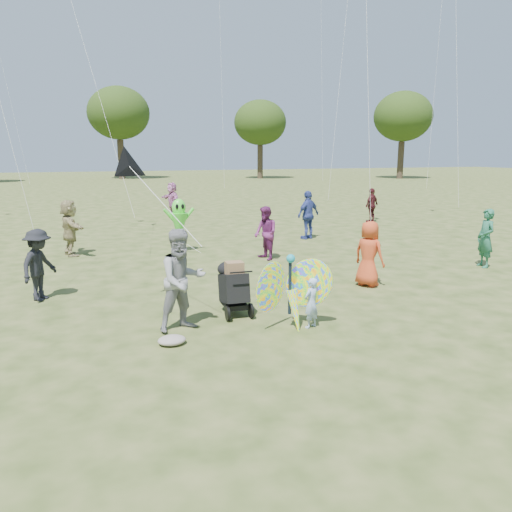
# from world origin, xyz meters

# --- Properties ---
(ground) EXTENTS (160.00, 160.00, 0.00)m
(ground) POSITION_xyz_m (0.00, 0.00, 0.00)
(ground) COLOR #51592B
(ground) RESTS_ON ground
(child_girl) EXTENTS (0.41, 0.35, 0.95)m
(child_girl) POSITION_xyz_m (0.33, -0.01, 0.47)
(child_girl) COLOR #9DB5DF
(child_girl) RESTS_ON ground
(adult_man) EXTENTS (1.06, 0.92, 1.87)m
(adult_man) POSITION_xyz_m (-1.91, 0.69, 0.94)
(adult_man) COLOR gray
(adult_man) RESTS_ON ground
(grey_bag) EXTENTS (0.48, 0.39, 0.15)m
(grey_bag) POSITION_xyz_m (-2.25, 0.04, 0.08)
(grey_bag) COLOR gray
(grey_bag) RESTS_ON ground
(crowd_a) EXTENTS (0.79, 0.92, 1.59)m
(crowd_a) POSITION_xyz_m (2.95, 2.18, 0.80)
(crowd_a) COLOR #C5421F
(crowd_a) RESTS_ON ground
(crowd_b) EXTENTS (1.05, 1.18, 1.58)m
(crowd_b) POSITION_xyz_m (-4.46, 3.62, 0.79)
(crowd_b) COLOR black
(crowd_b) RESTS_ON ground
(crowd_c) EXTENTS (1.14, 0.80, 1.80)m
(crowd_c) POSITION_xyz_m (4.51, 8.75, 0.90)
(crowd_c) COLOR #33428E
(crowd_c) RESTS_ON ground
(crowd_d) EXTENTS (0.86, 1.70, 1.76)m
(crowd_d) POSITION_xyz_m (-3.84, 8.52, 0.88)
(crowd_d) COLOR #9A8C5F
(crowd_d) RESTS_ON ground
(crowd_e) EXTENTS (0.72, 0.87, 1.62)m
(crowd_e) POSITION_xyz_m (1.69, 5.85, 0.81)
(crowd_e) COLOR #6A235C
(crowd_e) RESTS_ON ground
(crowd_f) EXTENTS (0.51, 0.67, 1.65)m
(crowd_f) POSITION_xyz_m (7.14, 2.81, 0.83)
(crowd_f) COLOR #246047
(crowd_f) RESTS_ON ground
(crowd_h) EXTENTS (1.00, 0.75, 1.58)m
(crowd_h) POSITION_xyz_m (9.23, 11.80, 0.79)
(crowd_h) COLOR #48181C
(crowd_h) RESTS_ON ground
(crowd_j) EXTENTS (0.92, 1.66, 1.71)m
(crowd_j) POSITION_xyz_m (1.00, 17.18, 0.86)
(crowd_j) COLOR #B567A2
(crowd_j) RESTS_ON ground
(jogging_stroller) EXTENTS (0.55, 1.07, 1.09)m
(jogging_stroller) POSITION_xyz_m (-0.78, 1.26, 0.61)
(jogging_stroller) COLOR black
(jogging_stroller) RESTS_ON ground
(butterfly_kite) EXTENTS (1.74, 0.75, 1.60)m
(butterfly_kite) POSITION_xyz_m (-0.02, 0.07, 0.67)
(butterfly_kite) COLOR #F32649
(butterfly_kite) RESTS_ON ground
(delta_kite_rig) EXTENTS (1.51, 2.00, 1.83)m
(delta_kite_rig) POSITION_xyz_m (-2.56, 2.46, 2.92)
(delta_kite_rig) COLOR black
(delta_kite_rig) RESTS_ON ground
(alien_kite) EXTENTS (1.12, 0.69, 1.74)m
(alien_kite) POSITION_xyz_m (-0.51, 7.90, 0.97)
(alien_kite) COLOR #48E435
(alien_kite) RESTS_ON ground
(tree_line) EXTENTS (91.78, 33.60, 10.79)m
(tree_line) POSITION_xyz_m (3.67, 44.99, 6.86)
(tree_line) COLOR #3A2D21
(tree_line) RESTS_ON ground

